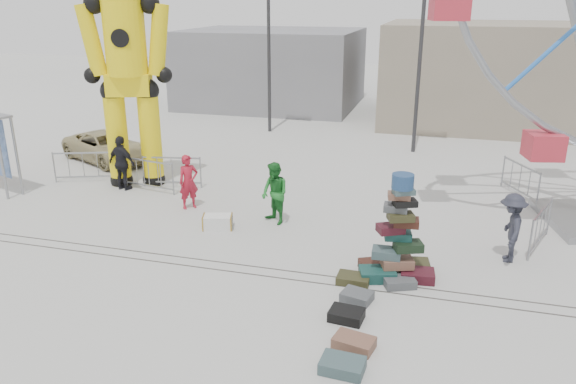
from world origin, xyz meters
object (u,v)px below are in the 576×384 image
(lamp_post_right, at_px, (424,43))
(suitcase_tower, at_px, (397,248))
(barricade_dummy_a, at_px, (83,167))
(barricade_wheel_front, at_px, (540,228))
(barricade_dummy_b, at_px, (149,175))
(pedestrian_green, at_px, (275,193))
(steamer_trunk, at_px, (218,222))
(pedestrian_red, at_px, (189,182))
(pedestrian_black, at_px, (122,163))
(parked_suv, at_px, (107,147))
(barricade_wheel_back, at_px, (520,180))
(pedestrian_grey, at_px, (511,228))
(crash_test_dummy, at_px, (128,68))
(lamp_post_left, at_px, (271,36))
(barricade_dummy_c, at_px, (172,172))

(lamp_post_right, distance_m, suitcase_tower, 12.15)
(barricade_dummy_a, relative_size, barricade_wheel_front, 1.00)
(barricade_dummy_b, bearing_deg, pedestrian_green, -7.60)
(steamer_trunk, distance_m, pedestrian_green, 1.81)
(pedestrian_red, height_order, pedestrian_black, pedestrian_black)
(barricade_dummy_b, xyz_separation_m, barricade_wheel_front, (12.06, -1.35, 0.00))
(parked_suv, bearing_deg, barricade_wheel_back, -64.21)
(barricade_wheel_front, distance_m, pedestrian_grey, 1.38)
(crash_test_dummy, height_order, pedestrian_red, crash_test_dummy)
(suitcase_tower, xyz_separation_m, crash_test_dummy, (-9.37, 4.53, 3.29))
(suitcase_tower, bearing_deg, steamer_trunk, 149.49)
(barricade_wheel_back, distance_m, pedestrian_black, 13.21)
(lamp_post_left, height_order, steamer_trunk, lamp_post_left)
(lamp_post_left, bearing_deg, pedestrian_green, -72.35)
(barricade_dummy_b, xyz_separation_m, pedestrian_red, (2.01, -1.13, 0.30))
(suitcase_tower, distance_m, pedestrian_grey, 3.05)
(pedestrian_red, bearing_deg, suitcase_tower, -67.70)
(pedestrian_green, relative_size, pedestrian_grey, 1.03)
(barricade_wheel_back, xyz_separation_m, pedestrian_black, (-12.88, -2.92, 0.38))
(pedestrian_green, xyz_separation_m, pedestrian_grey, (6.29, -0.80, -0.03))
(barricade_dummy_b, distance_m, barricade_wheel_front, 12.13)
(barricade_wheel_back, xyz_separation_m, pedestrian_red, (-9.97, -3.93, 0.30))
(crash_test_dummy, xyz_separation_m, barricade_wheel_front, (12.82, -1.91, -3.45))
(barricade_dummy_a, xyz_separation_m, pedestrian_green, (7.64, -1.87, 0.35))
(lamp_post_right, xyz_separation_m, barricade_dummy_c, (-7.79, -7.01, -3.93))
(barricade_wheel_front, relative_size, parked_suv, 0.48)
(pedestrian_green, xyz_separation_m, parked_suv, (-8.34, 4.44, -0.32))
(lamp_post_left, distance_m, barricade_dummy_c, 9.87)
(barricade_dummy_a, distance_m, parked_suv, 2.67)
(lamp_post_right, distance_m, pedestrian_green, 10.42)
(pedestrian_grey, distance_m, parked_suv, 15.54)
(suitcase_tower, bearing_deg, lamp_post_right, 77.48)
(lamp_post_left, distance_m, parked_suv, 9.13)
(pedestrian_black, height_order, parked_suv, pedestrian_black)
(pedestrian_black, bearing_deg, pedestrian_green, 178.96)
(barricade_dummy_b, height_order, pedestrian_red, pedestrian_red)
(barricade_wheel_back, xyz_separation_m, pedestrian_green, (-7.06, -4.39, 0.35))
(barricade_wheel_front, xyz_separation_m, barricade_wheel_back, (-0.08, 4.15, 0.00))
(barricade_dummy_b, bearing_deg, lamp_post_left, 92.20)
(crash_test_dummy, xyz_separation_m, parked_suv, (-2.66, 2.29, -3.42))
(lamp_post_right, distance_m, barricade_dummy_a, 13.84)
(barricade_dummy_a, bearing_deg, barricade_wheel_front, -26.78)
(suitcase_tower, relative_size, barricade_dummy_b, 1.26)
(crash_test_dummy, height_order, barricade_wheel_back, crash_test_dummy)
(pedestrian_red, distance_m, pedestrian_grey, 9.29)
(lamp_post_right, bearing_deg, barricade_wheel_front, -67.49)
(barricade_dummy_a, height_order, parked_suv, parked_suv)
(suitcase_tower, bearing_deg, barricade_wheel_front, 23.53)
(steamer_trunk, xyz_separation_m, parked_suv, (-6.89, 5.28, 0.38))
(barricade_dummy_c, bearing_deg, pedestrian_black, -165.69)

